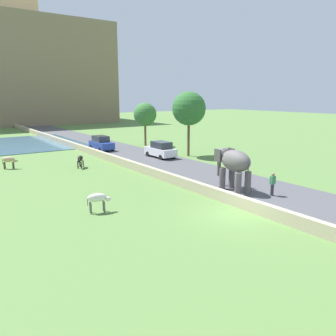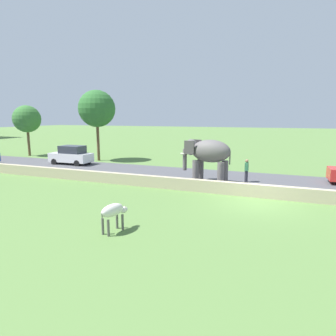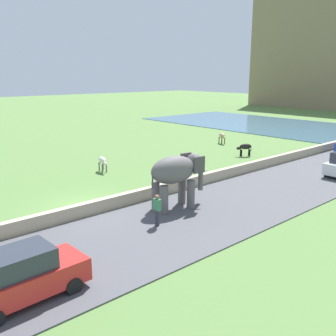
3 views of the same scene
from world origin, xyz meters
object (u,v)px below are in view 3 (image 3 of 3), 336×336
(elephant, at_px, (177,173))
(person_beside_elephant, at_px, (157,210))
(cow_white, at_px, (103,161))
(car_red, at_px, (23,276))
(cow_black, at_px, (245,147))
(cow_tan, at_px, (222,136))

(elephant, bearing_deg, person_beside_elephant, -62.85)
(elephant, xyz_separation_m, cow_white, (-9.65, 1.29, -1.20))
(car_red, xyz_separation_m, cow_white, (-12.78, 10.96, -0.06))
(cow_white, height_order, cow_black, same)
(elephant, distance_m, cow_tan, 20.72)
(cow_black, bearing_deg, elephant, -66.70)
(elephant, bearing_deg, cow_black, 113.30)
(car_red, relative_size, cow_white, 2.85)
(person_beside_elephant, xyz_separation_m, cow_black, (-7.21, 16.28, -0.04))
(elephant, height_order, car_red, elephant)
(elephant, bearing_deg, cow_white, 172.39)
(cow_black, bearing_deg, cow_tan, 148.85)
(elephant, xyz_separation_m, cow_black, (-5.96, 13.84, -1.20))
(cow_tan, relative_size, cow_white, 0.98)
(cow_tan, bearing_deg, car_red, -61.43)
(elephant, bearing_deg, cow_tan, 123.79)
(person_beside_elephant, distance_m, cow_black, 17.81)
(car_red, height_order, cow_white, car_red)
(cow_tan, bearing_deg, cow_black, -31.15)
(person_beside_elephant, bearing_deg, elephant, 117.15)
(elephant, height_order, person_beside_elephant, elephant)
(car_red, relative_size, cow_tan, 2.92)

